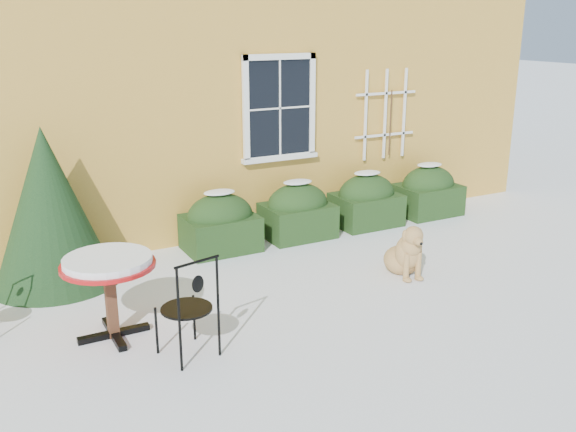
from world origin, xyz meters
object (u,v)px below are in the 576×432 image
evergreen_shrub (50,221)px  bistro_table (108,271)px  dog (406,254)px  patio_chair_near (189,307)px

evergreen_shrub → bistro_table: (0.28, -1.91, -0.05)m
bistro_table → dog: bistro_table is taller
evergreen_shrub → patio_chair_near: size_ratio=1.87×
patio_chair_near → dog: 3.35m
evergreen_shrub → bistro_table: size_ratio=2.06×
evergreen_shrub → dog: evergreen_shrub is taller
bistro_table → dog: (3.86, -0.10, -0.46)m
evergreen_shrub → patio_chair_near: (0.88, -2.70, -0.27)m
patio_chair_near → dog: bearing=178.6°
evergreen_shrub → bistro_table: evergreen_shrub is taller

